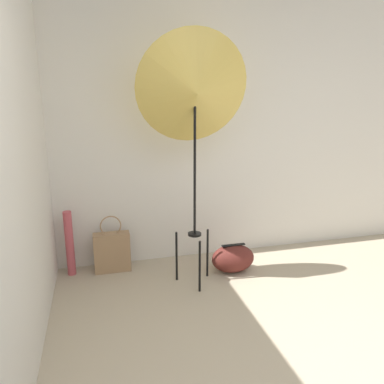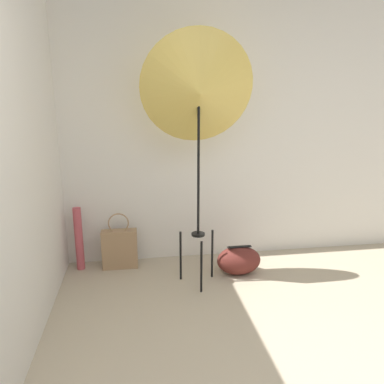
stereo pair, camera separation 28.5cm
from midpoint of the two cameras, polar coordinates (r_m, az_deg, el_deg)
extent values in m
cube|color=silver|center=(3.74, 6.82, 9.34)|extent=(8.00, 0.05, 2.60)
cylinder|color=black|center=(3.21, 4.02, -11.38)|extent=(0.02, 0.02, 0.46)
cylinder|color=black|center=(3.41, 0.68, -9.74)|extent=(0.02, 0.02, 0.46)
cylinder|color=black|center=(3.47, 5.48, -9.40)|extent=(0.02, 0.02, 0.46)
cylinder|color=black|center=(3.27, 3.45, -6.49)|extent=(0.12, 0.12, 0.02)
cylinder|color=black|center=(3.11, 3.62, 3.95)|extent=(0.02, 0.02, 1.21)
cone|color=#D1B251|center=(3.05, 3.81, 15.15)|extent=(0.93, 0.45, 0.94)
cube|color=#9E7A56|center=(3.70, -8.78, -8.63)|extent=(0.34, 0.12, 0.38)
torus|color=#9E7A56|center=(3.60, -8.94, -4.76)|extent=(0.20, 0.01, 0.20)
ellipsoid|color=#5B231E|center=(3.60, 9.44, -10.29)|extent=(0.41, 0.27, 0.27)
cube|color=black|center=(3.55, 9.53, -8.27)|extent=(0.23, 0.04, 0.01)
cylinder|color=#BC4C56|center=(3.70, -14.76, -6.96)|extent=(0.08, 0.08, 0.62)
camera|label=1|loc=(0.14, -87.14, 0.74)|focal=35.00mm
camera|label=2|loc=(0.14, 92.86, -0.74)|focal=35.00mm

